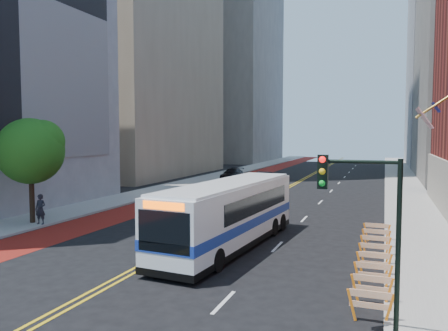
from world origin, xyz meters
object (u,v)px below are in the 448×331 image
street_tree (32,149)px  pedestrian (40,209)px  car_a (201,190)px  car_c (232,174)px  transit_bus (230,213)px  traffic_signal (364,211)px  car_b (262,178)px

street_tree → pedestrian: (0.84, -0.30, -3.81)m
car_a → car_c: bearing=90.0°
transit_bus → pedestrian: 12.95m
traffic_signal → pedestrian: 22.03m
transit_bus → car_a: 17.91m
transit_bus → car_c: 33.88m
street_tree → traffic_signal: (20.66, -9.55, -1.19)m
pedestrian → car_b: bearing=69.3°
traffic_signal → car_a: traffic_signal is taller
transit_bus → pedestrian: (-12.92, 0.58, -0.66)m
car_a → car_b: size_ratio=0.90×
traffic_signal → transit_bus: bearing=128.5°
car_c → street_tree: bearing=-95.9°
transit_bus → traffic_signal: bearing=-46.7°
street_tree → transit_bus: (13.76, -0.88, -3.15)m
traffic_signal → car_b: bearing=109.3°
car_a → pedestrian: pedestrian is taller
street_tree → transit_bus: bearing=-3.6°
car_a → car_c: car_c is taller
traffic_signal → pedestrian: (-19.81, 9.26, -2.62)m
traffic_signal → car_c: traffic_signal is taller
car_a → pedestrian: 15.84m
car_b → car_c: same height
transit_bus → car_a: bearing=123.0°
traffic_signal → car_a: (-15.32, 24.45, -3.04)m
transit_bus → car_a: size_ratio=3.13×
traffic_signal → car_b: (-12.94, 37.03, -3.00)m
traffic_signal → car_a: size_ratio=1.27×
traffic_signal → car_c: size_ratio=1.01×
traffic_signal → pedestrian: traffic_signal is taller
street_tree → pedestrian: bearing=-19.3°
car_a → car_c: (-2.63, 16.24, 0.05)m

